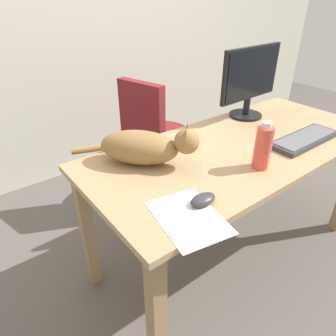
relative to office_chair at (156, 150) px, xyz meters
The scene contains 10 objects.
ground_plane 0.86m from the office_chair, 89.51° to the right, with size 8.00×8.00×0.00m, color #59544F.
back_wall 1.20m from the office_chair, 89.55° to the left, with size 6.00×0.04×2.60m, color beige.
desk 0.79m from the office_chair, 89.51° to the right, with size 1.64×0.73×0.75m.
office_chair is the anchor object (origin of this frame).
monitor 0.83m from the office_chair, 55.60° to the right, with size 0.48×0.20×0.41m.
keyboard 1.04m from the office_chair, 72.15° to the right, with size 0.44×0.15×0.03m.
cat 0.88m from the office_chair, 128.84° to the right, with size 0.42×0.49×0.20m.
computer_mouse 1.17m from the office_chair, 116.20° to the right, with size 0.11×0.06×0.04m, color #333338.
paper_sheet 1.23m from the office_chair, 119.73° to the right, with size 0.21×0.30×0.00m, color white.
water_bottle 1.06m from the office_chair, 96.32° to the right, with size 0.07×0.07×0.22m.
Camera 1 is at (-1.16, -0.89, 1.44)m, focal length 32.60 mm.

